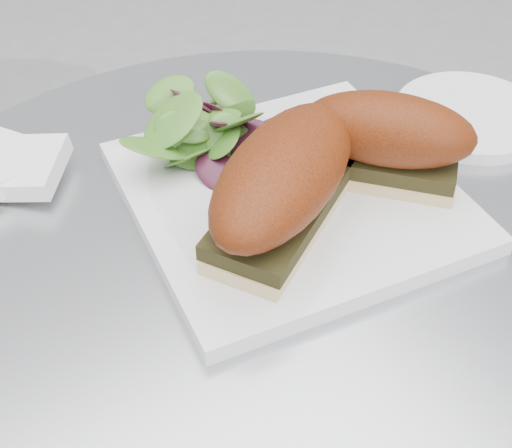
{
  "coord_description": "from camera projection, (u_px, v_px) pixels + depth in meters",
  "views": [
    {
      "loc": [
        -0.23,
        -0.31,
        1.13
      ],
      "look_at": [
        -0.0,
        0.02,
        0.77
      ],
      "focal_mm": 50.0,
      "sensor_mm": 36.0,
      "label": 1
    }
  ],
  "objects": [
    {
      "name": "plate",
      "position": [
        291.0,
        195.0,
        0.61
      ],
      "size": [
        0.3,
        0.3,
        0.02
      ],
      "primitive_type": "cube",
      "rotation": [
        0.0,
        0.0,
        -0.16
      ],
      "color": "white",
      "rests_on": "table"
    },
    {
      "name": "sandwich_right",
      "position": [
        387.0,
        138.0,
        0.58
      ],
      "size": [
        0.14,
        0.15,
        0.08
      ],
      "rotation": [
        0.0,
        0.0,
        -0.86
      ],
      "color": "beige",
      "rests_on": "plate"
    },
    {
      "name": "saucer",
      "position": [
        470.0,
        115.0,
        0.7
      ],
      "size": [
        0.15,
        0.15,
        0.01
      ],
      "primitive_type": "cylinder",
      "color": "white",
      "rests_on": "table"
    },
    {
      "name": "sandwich_left",
      "position": [
        284.0,
        182.0,
        0.54
      ],
      "size": [
        0.2,
        0.16,
        0.08
      ],
      "rotation": [
        0.0,
        0.0,
        0.52
      ],
      "color": "beige",
      "rests_on": "plate"
    },
    {
      "name": "salad",
      "position": [
        219.0,
        134.0,
        0.62
      ],
      "size": [
        0.13,
        0.13,
        0.05
      ],
      "primitive_type": null,
      "color": "#467D29",
      "rests_on": "plate"
    },
    {
      "name": "table",
      "position": [
        269.0,
        441.0,
        0.72
      ],
      "size": [
        0.7,
        0.7,
        0.73
      ],
      "color": "#B1B4B9",
      "rests_on": "ground"
    }
  ]
}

